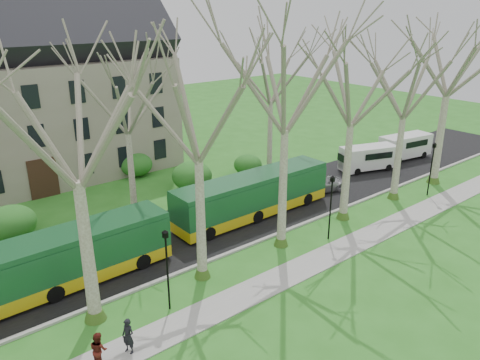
% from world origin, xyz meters
% --- Properties ---
extents(ground, '(120.00, 120.00, 0.00)m').
position_xyz_m(ground, '(0.00, 0.00, 0.00)').
color(ground, '#296D1F').
rests_on(ground, ground).
extents(sidewalk, '(70.00, 2.00, 0.06)m').
position_xyz_m(sidewalk, '(0.00, -2.50, 0.03)').
color(sidewalk, gray).
rests_on(sidewalk, ground).
extents(road, '(80.00, 8.00, 0.06)m').
position_xyz_m(road, '(0.00, 5.50, 0.03)').
color(road, black).
rests_on(road, ground).
extents(curb, '(80.00, 0.25, 0.14)m').
position_xyz_m(curb, '(0.00, 1.50, 0.07)').
color(curb, '#A5A39E').
rests_on(curb, ground).
extents(building, '(26.50, 12.20, 16.00)m').
position_xyz_m(building, '(-6.00, 24.00, 8.07)').
color(building, gray).
rests_on(building, ground).
extents(tree_row_verge, '(49.00, 7.00, 14.00)m').
position_xyz_m(tree_row_verge, '(0.00, 0.30, 7.00)').
color(tree_row_verge, gray).
rests_on(tree_row_verge, ground).
extents(tree_row_far, '(33.00, 7.00, 12.00)m').
position_xyz_m(tree_row_far, '(-1.33, 11.00, 6.00)').
color(tree_row_far, gray).
rests_on(tree_row_far, ground).
extents(lamp_row, '(36.22, 0.22, 4.30)m').
position_xyz_m(lamp_row, '(-0.00, -1.00, 2.57)').
color(lamp_row, black).
rests_on(lamp_row, ground).
extents(hedges, '(30.60, 8.60, 2.00)m').
position_xyz_m(hedges, '(-4.67, 14.00, 1.00)').
color(hedges, '#18551E').
rests_on(hedges, ground).
extents(bus_lead, '(12.57, 2.81, 3.13)m').
position_xyz_m(bus_lead, '(-9.64, 4.34, 1.63)').
color(bus_lead, '#175128').
rests_on(bus_lead, road).
extents(bus_follow, '(12.54, 2.64, 3.13)m').
position_xyz_m(bus_follow, '(4.53, 4.87, 1.63)').
color(bus_follow, '#175128').
rests_on(bus_follow, road).
extents(sedan, '(5.37, 3.11, 1.46)m').
position_xyz_m(sedan, '(11.69, 5.06, 0.79)').
color(sedan, '#ACACB0').
rests_on(sedan, road).
extents(van_a, '(5.54, 3.49, 2.27)m').
position_xyz_m(van_a, '(19.21, 5.76, 1.20)').
color(van_a, silver).
rests_on(van_a, road).
extents(van_b, '(5.71, 2.85, 2.38)m').
position_xyz_m(van_b, '(24.99, 5.64, 1.25)').
color(van_b, silver).
rests_on(van_b, road).
extents(pedestrian_a, '(0.60, 0.71, 1.66)m').
position_xyz_m(pedestrian_a, '(-9.03, -2.66, 0.89)').
color(pedestrian_a, black).
rests_on(pedestrian_a, sidewalk).
extents(pedestrian_b, '(0.74, 0.89, 1.65)m').
position_xyz_m(pedestrian_b, '(-10.36, -2.66, 0.88)').
color(pedestrian_b, '#521812').
rests_on(pedestrian_b, sidewalk).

